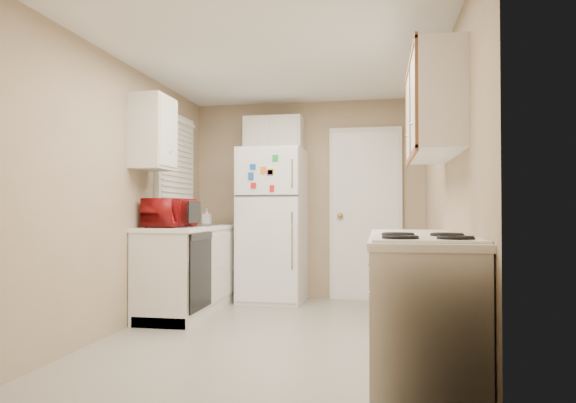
# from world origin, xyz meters

# --- Properties ---
(floor) EXTENTS (3.80, 3.80, 0.00)m
(floor) POSITION_xyz_m (0.00, 0.00, 0.00)
(floor) COLOR #ADAA9E
(floor) RESTS_ON ground
(ceiling) EXTENTS (3.80, 3.80, 0.00)m
(ceiling) POSITION_xyz_m (0.00, 0.00, 2.40)
(ceiling) COLOR white
(ceiling) RESTS_ON floor
(wall_left) EXTENTS (3.80, 3.80, 0.00)m
(wall_left) POSITION_xyz_m (-1.40, 0.00, 1.20)
(wall_left) COLOR tan
(wall_left) RESTS_ON floor
(wall_right) EXTENTS (3.80, 3.80, 0.00)m
(wall_right) POSITION_xyz_m (1.40, 0.00, 1.20)
(wall_right) COLOR tan
(wall_right) RESTS_ON floor
(wall_back) EXTENTS (2.80, 2.80, 0.00)m
(wall_back) POSITION_xyz_m (0.00, 1.90, 1.20)
(wall_back) COLOR tan
(wall_back) RESTS_ON floor
(wall_front) EXTENTS (2.80, 2.80, 0.00)m
(wall_front) POSITION_xyz_m (0.00, -1.90, 1.20)
(wall_front) COLOR tan
(wall_front) RESTS_ON floor
(left_counter) EXTENTS (0.60, 1.80, 0.90)m
(left_counter) POSITION_xyz_m (-1.10, 0.90, 0.45)
(left_counter) COLOR silver
(left_counter) RESTS_ON floor
(dishwasher) EXTENTS (0.03, 0.58, 0.72)m
(dishwasher) POSITION_xyz_m (-0.81, 0.30, 0.49)
(dishwasher) COLOR black
(dishwasher) RESTS_ON floor
(sink) EXTENTS (0.54, 0.74, 0.16)m
(sink) POSITION_xyz_m (-1.10, 1.05, 0.86)
(sink) COLOR gray
(sink) RESTS_ON left_counter
(microwave) EXTENTS (0.53, 0.33, 0.34)m
(microwave) POSITION_xyz_m (-1.15, 0.38, 1.05)
(microwave) COLOR maroon
(microwave) RESTS_ON left_counter
(soap_bottle) EXTENTS (0.09, 0.09, 0.19)m
(soap_bottle) POSITION_xyz_m (-1.15, 1.47, 1.00)
(soap_bottle) COLOR white
(soap_bottle) RESTS_ON left_counter
(window_blinds) EXTENTS (0.10, 0.98, 1.08)m
(window_blinds) POSITION_xyz_m (-1.36, 1.05, 1.60)
(window_blinds) COLOR silver
(window_blinds) RESTS_ON wall_left
(upper_cabinet_left) EXTENTS (0.30, 0.45, 0.70)m
(upper_cabinet_left) POSITION_xyz_m (-1.25, 0.22, 1.80)
(upper_cabinet_left) COLOR silver
(upper_cabinet_left) RESTS_ON wall_left
(refrigerator) EXTENTS (0.76, 0.74, 1.79)m
(refrigerator) POSITION_xyz_m (-0.38, 1.61, 0.89)
(refrigerator) COLOR white
(refrigerator) RESTS_ON floor
(cabinet_over_fridge) EXTENTS (0.70, 0.30, 0.40)m
(cabinet_over_fridge) POSITION_xyz_m (-0.40, 1.75, 2.00)
(cabinet_over_fridge) COLOR silver
(cabinet_over_fridge) RESTS_ON wall_back
(interior_door) EXTENTS (0.86, 0.06, 2.08)m
(interior_door) POSITION_xyz_m (0.70, 1.86, 1.02)
(interior_door) COLOR white
(interior_door) RESTS_ON floor
(right_counter) EXTENTS (0.60, 2.00, 0.90)m
(right_counter) POSITION_xyz_m (1.10, -0.80, 0.45)
(right_counter) COLOR silver
(right_counter) RESTS_ON floor
(stove) EXTENTS (0.57, 0.71, 0.86)m
(stove) POSITION_xyz_m (1.11, -1.40, 0.43)
(stove) COLOR white
(stove) RESTS_ON floor
(upper_cabinet_right) EXTENTS (0.30, 1.20, 0.70)m
(upper_cabinet_right) POSITION_xyz_m (1.25, -0.50, 1.80)
(upper_cabinet_right) COLOR silver
(upper_cabinet_right) RESTS_ON wall_right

